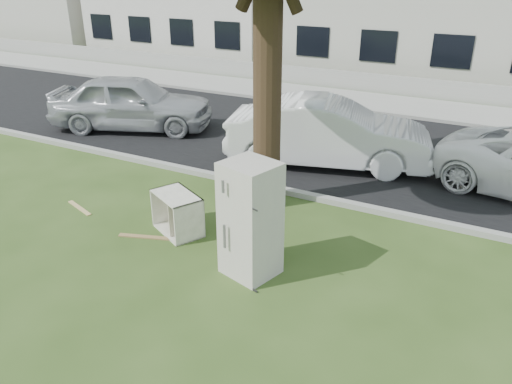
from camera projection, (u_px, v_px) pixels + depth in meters
The scene contains 13 objects.
ground at pixel (241, 248), 8.74m from camera, with size 120.00×120.00×0.00m, color #2F4619.
road at pixel (348, 147), 13.56m from camera, with size 120.00×7.00×0.01m, color black.
kerb_near at pixel (296, 196), 10.71m from camera, with size 120.00×0.18×0.12m, color gray.
kerb_far at pixel (382, 115), 16.42m from camera, with size 120.00×0.18×0.12m, color gray.
sidewalk at pixel (393, 105), 17.58m from camera, with size 120.00×2.80×0.01m, color gray.
low_wall at pixel (405, 86), 18.73m from camera, with size 120.00×0.15×0.70m, color gray.
fridge at pixel (250, 220), 7.69m from camera, with size 0.78×0.72×1.88m, color silver.
cabinet at pixel (178, 213), 9.14m from camera, with size 0.97×0.60×0.75m, color white.
plank_a at pixel (151, 237), 9.06m from camera, with size 1.23×0.10×0.02m, color olive.
plank_b at pixel (80, 208), 10.15m from camera, with size 0.87×0.09×0.02m, color tan.
plank_c at pixel (189, 211), 10.01m from camera, with size 0.89×0.10×0.02m, color tan.
car_center at pixel (329, 133), 12.08m from camera, with size 1.71×4.90×1.61m, color silver.
car_left at pixel (132, 102), 14.75m from camera, with size 1.90×4.72×1.61m, color #A6A8AD.
Camera 1 is at (3.74, -6.54, 4.54)m, focal length 35.00 mm.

